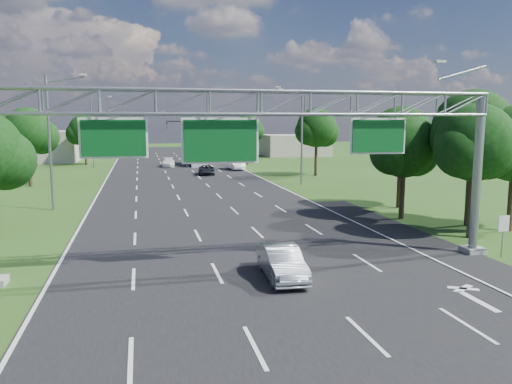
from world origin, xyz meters
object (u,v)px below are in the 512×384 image
object	(u,v)px
sign_gantry	(261,117)
regulatory_sign	(503,227)
traffic_signal	(224,131)
box_truck	(196,155)
silver_sedan	(282,262)

from	to	relation	value
sign_gantry	regulatory_sign	distance (m)	13.25
traffic_signal	box_truck	distance (m)	5.62
regulatory_sign	traffic_signal	world-z (taller)	traffic_signal
sign_gantry	regulatory_sign	xyz separation A→B (m)	(12.07, -1.02, -5.38)
sign_gantry	regulatory_sign	bearing A→B (deg)	-4.83
traffic_signal	sign_gantry	bearing A→B (deg)	-97.68
traffic_signal	silver_sedan	world-z (taller)	traffic_signal
sign_gantry	traffic_signal	size ratio (longest dim) A/B	1.92
sign_gantry	regulatory_sign	size ratio (longest dim) A/B	11.19
traffic_signal	silver_sedan	size ratio (longest dim) A/B	2.90
sign_gantry	traffic_signal	distance (m)	53.51
traffic_signal	box_truck	size ratio (longest dim) A/B	1.44
sign_gantry	silver_sedan	distance (m)	6.46
regulatory_sign	box_truck	size ratio (longest dim) A/B	0.25
traffic_signal	box_truck	world-z (taller)	traffic_signal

